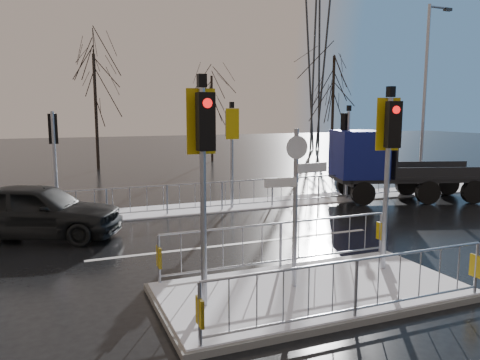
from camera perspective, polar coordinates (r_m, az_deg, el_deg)
name	(u,v)px	position (r m, az deg, el deg)	size (l,w,h in m)	color
ground	(312,295)	(9.49, 8.79, -13.64)	(120.00, 120.00, 0.00)	black
snow_verge	(191,209)	(17.13, -6.04, -3.52)	(30.00, 2.00, 0.04)	white
lane_markings	(321,301)	(9.22, 9.88, -14.30)	(8.00, 11.38, 0.01)	silver
traffic_island	(312,275)	(9.35, 8.75, -11.41)	(6.00, 3.04, 4.15)	#60605B
far_kerb_fixtures	(202,183)	(16.55, -4.64, -0.40)	(18.00, 0.65, 3.83)	#9A9EA8
car_far_lane	(37,211)	(14.27, -23.48, -3.45)	(1.86, 4.62, 1.57)	black
flatbed_truck	(379,163)	(19.41, 16.60, 1.95)	(6.39, 3.90, 2.79)	black
tree_far_a	(95,89)	(29.67, -17.26, 10.50)	(3.75, 3.75, 7.08)	black
tree_far_b	(212,102)	(33.26, -3.46, 9.48)	(3.25, 3.25, 6.14)	black
tree_far_c	(333,88)	(34.07, 11.31, 10.94)	(4.00, 4.00, 7.55)	black
street_lamp_right	(426,91)	(22.05, 21.74, 10.01)	(1.25, 0.18, 8.00)	#9A9EA8
pylon_wires	(306,25)	(43.86, 8.10, 18.15)	(70.00, 2.38, 19.97)	#2D3033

